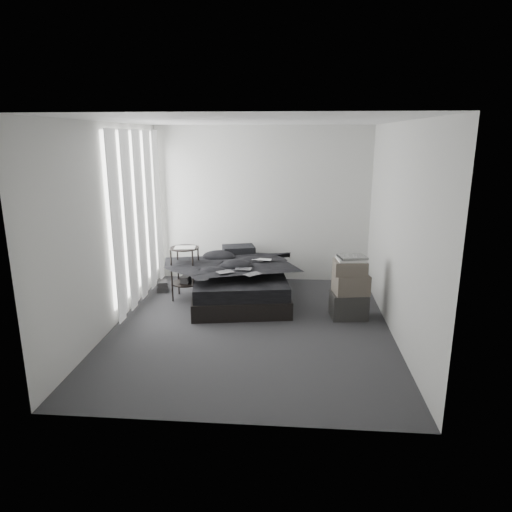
# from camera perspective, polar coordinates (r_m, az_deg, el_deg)

# --- Properties ---
(floor) EXTENTS (3.60, 4.20, 0.01)m
(floor) POSITION_cam_1_polar(r_m,az_deg,el_deg) (6.07, -0.62, -8.81)
(floor) COLOR #302F32
(floor) RESTS_ON ground
(ceiling) EXTENTS (3.60, 4.20, 0.01)m
(ceiling) POSITION_cam_1_polar(r_m,az_deg,el_deg) (5.56, -0.70, 16.55)
(ceiling) COLOR white
(ceiling) RESTS_ON ground
(wall_back) EXTENTS (3.60, 0.01, 2.60)m
(wall_back) POSITION_cam_1_polar(r_m,az_deg,el_deg) (7.74, 0.79, 6.40)
(wall_back) COLOR silver
(wall_back) RESTS_ON ground
(wall_front) EXTENTS (3.60, 0.01, 2.60)m
(wall_front) POSITION_cam_1_polar(r_m,az_deg,el_deg) (3.65, -3.70, -3.25)
(wall_front) COLOR silver
(wall_front) RESTS_ON ground
(wall_left) EXTENTS (0.01, 4.20, 2.60)m
(wall_left) POSITION_cam_1_polar(r_m,az_deg,el_deg) (6.11, -17.76, 3.43)
(wall_left) COLOR silver
(wall_left) RESTS_ON ground
(wall_right) EXTENTS (0.01, 4.20, 2.60)m
(wall_right) POSITION_cam_1_polar(r_m,az_deg,el_deg) (5.79, 17.39, 2.87)
(wall_right) COLOR silver
(wall_right) RESTS_ON ground
(window_left) EXTENTS (0.02, 2.00, 2.30)m
(window_left) POSITION_cam_1_polar(r_m,az_deg,el_deg) (6.92, -14.86, 5.33)
(window_left) COLOR white
(window_left) RESTS_ON wall_left
(curtain_left) EXTENTS (0.06, 2.12, 2.48)m
(curtain_left) POSITION_cam_1_polar(r_m,az_deg,el_deg) (6.91, -14.43, 4.76)
(curtain_left) COLOR white
(curtain_left) RESTS_ON wall_left
(bed) EXTENTS (1.64, 2.00, 0.25)m
(bed) POSITION_cam_1_polar(r_m,az_deg,el_deg) (6.99, -2.06, -4.46)
(bed) COLOR black
(bed) RESTS_ON floor
(mattress) EXTENTS (1.58, 1.94, 0.19)m
(mattress) POSITION_cam_1_polar(r_m,az_deg,el_deg) (6.93, -2.08, -2.75)
(mattress) COLOR black
(mattress) RESTS_ON bed
(duvet) EXTENTS (1.56, 1.74, 0.21)m
(duvet) POSITION_cam_1_polar(r_m,az_deg,el_deg) (6.82, -2.08, -1.24)
(duvet) COLOR black
(duvet) RESTS_ON mattress
(pillow_lower) EXTENTS (0.60, 0.45, 0.12)m
(pillow_lower) POSITION_cam_1_polar(r_m,az_deg,el_deg) (7.55, -2.65, -0.01)
(pillow_lower) COLOR black
(pillow_lower) RESTS_ON mattress
(pillow_upper) EXTENTS (0.58, 0.47, 0.11)m
(pillow_upper) POSITION_cam_1_polar(r_m,az_deg,el_deg) (7.51, -2.18, 0.84)
(pillow_upper) COLOR black
(pillow_upper) RESTS_ON pillow_lower
(laptop) EXTENTS (0.32, 0.23, 0.02)m
(laptop) POSITION_cam_1_polar(r_m,az_deg,el_deg) (6.90, 0.65, -0.05)
(laptop) COLOR silver
(laptop) RESTS_ON duvet
(comic_a) EXTENTS (0.27, 0.25, 0.01)m
(comic_a) POSITION_cam_1_polar(r_m,az_deg,el_deg) (6.37, -3.90, -1.43)
(comic_a) COLOR black
(comic_a) RESTS_ON duvet
(comic_b) EXTENTS (0.24, 0.16, 0.01)m
(comic_b) POSITION_cam_1_polar(r_m,az_deg,el_deg) (6.50, -1.59, -1.01)
(comic_b) COLOR black
(comic_b) RESTS_ON duvet
(comic_c) EXTENTS (0.27, 0.27, 0.01)m
(comic_c) POSITION_cam_1_polar(r_m,az_deg,el_deg) (6.25, -0.43, -1.60)
(comic_c) COLOR black
(comic_c) RESTS_ON duvet
(side_stand) EXTENTS (0.45, 0.45, 0.80)m
(side_stand) POSITION_cam_1_polar(r_m,az_deg,el_deg) (7.04, -8.81, -2.16)
(side_stand) COLOR black
(side_stand) RESTS_ON floor
(papers) EXTENTS (0.33, 0.27, 0.02)m
(papers) POSITION_cam_1_polar(r_m,az_deg,el_deg) (6.92, -8.88, 1.03)
(papers) COLOR white
(papers) RESTS_ON side_stand
(floor_books) EXTENTS (0.20, 0.25, 0.16)m
(floor_books) POSITION_cam_1_polar(r_m,az_deg,el_deg) (7.52, -11.60, -3.74)
(floor_books) COLOR black
(floor_books) RESTS_ON floor
(box_lower) EXTENTS (0.52, 0.42, 0.35)m
(box_lower) POSITION_cam_1_polar(r_m,az_deg,el_deg) (6.43, 11.51, -6.02)
(box_lower) COLOR #242424
(box_lower) RESTS_ON floor
(box_mid) EXTENTS (0.50, 0.43, 0.27)m
(box_mid) POSITION_cam_1_polar(r_m,az_deg,el_deg) (6.32, 11.76, -3.40)
(box_mid) COLOR #544B42
(box_mid) RESTS_ON box_lower
(box_upper) EXTENTS (0.44, 0.37, 0.19)m
(box_upper) POSITION_cam_1_polar(r_m,az_deg,el_deg) (6.26, 11.67, -1.37)
(box_upper) COLOR #544B42
(box_upper) RESTS_ON box_mid
(art_book_white) EXTENTS (0.39, 0.33, 0.04)m
(art_book_white) POSITION_cam_1_polar(r_m,az_deg,el_deg) (6.23, 11.81, -0.38)
(art_book_white) COLOR silver
(art_book_white) RESTS_ON box_upper
(art_book_snake) EXTENTS (0.41, 0.35, 0.03)m
(art_book_snake) POSITION_cam_1_polar(r_m,az_deg,el_deg) (6.22, 11.94, -0.10)
(art_book_snake) COLOR silver
(art_book_snake) RESTS_ON art_book_white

